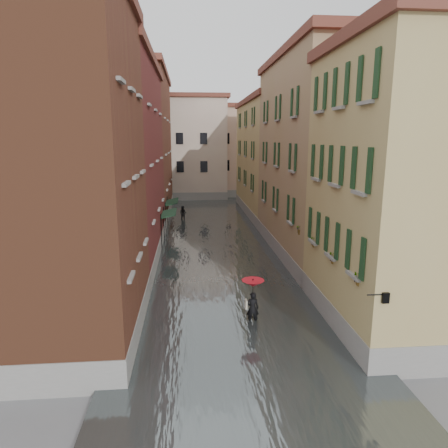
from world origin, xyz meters
name	(u,v)px	position (x,y,z in m)	size (l,w,h in m)	color
ground	(231,310)	(0.00, 0.00, 0.00)	(120.00, 120.00, 0.00)	#5F5F62
floodwater	(214,240)	(0.00, 13.00, 0.10)	(10.00, 60.00, 0.20)	#484F50
building_left_near	(54,180)	(-7.00, -2.00, 6.50)	(6.00, 8.00, 13.00)	brown
building_left_mid	(110,166)	(-7.00, 9.00, 6.25)	(6.00, 14.00, 12.50)	#5B211C
building_left_far	(138,149)	(-7.00, 24.00, 7.00)	(6.00, 16.00, 14.00)	brown
building_right_near	(406,195)	(7.00, -2.00, 5.75)	(6.00, 8.00, 11.50)	tan
building_right_mid	(321,161)	(7.00, 9.00, 6.50)	(6.00, 14.00, 13.00)	#96765A
building_right_far	(274,160)	(7.00, 24.00, 5.75)	(6.00, 16.00, 11.50)	tan
building_end_cream	(181,150)	(-3.00, 38.00, 6.50)	(12.00, 9.00, 13.00)	beige
building_end_pink	(244,153)	(6.00, 40.00, 6.00)	(10.00, 9.00, 12.00)	tan
awning_near	(168,214)	(-3.49, 11.98, 2.47)	(1.09, 3.05, 2.80)	#15311E
awning_far	(172,203)	(-3.48, 17.41, 2.47)	(1.09, 3.29, 2.80)	#15311E
wall_lantern	(384,297)	(4.33, -6.00, 3.01)	(0.71, 0.22, 0.35)	black
window_planters	(325,242)	(4.12, -0.84, 3.51)	(0.59, 8.54, 0.84)	brown
pedestrian_main	(253,296)	(0.76, -1.52, 1.31)	(1.01, 1.01, 2.06)	black
pedestrian_far	(183,213)	(-2.55, 21.34, 0.75)	(0.73, 0.57, 1.50)	black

